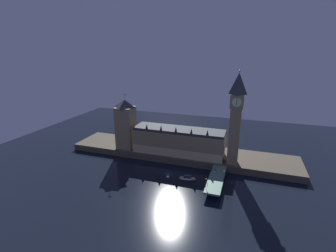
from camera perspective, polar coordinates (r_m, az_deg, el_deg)
ground_plane at (r=211.08m, az=-0.05°, el=-11.11°), size 400.00×400.00×0.00m
embankment at (r=243.29m, az=2.92°, el=-6.31°), size 220.00×42.00×6.24m
parliament_hall at (r=231.54m, az=2.54°, el=-3.50°), size 85.23×23.87×29.10m
clock_tower at (r=208.66m, az=15.61°, el=2.19°), size 10.95×11.06×79.36m
victoria_tower at (r=245.14m, az=-9.88°, el=0.51°), size 16.74×16.74×54.82m
bridge at (r=196.83m, az=11.20°, el=-12.26°), size 11.58×46.00×5.86m
car_northbound_lead at (r=205.49m, az=10.94°, el=-10.23°), size 2.11×4.30×1.38m
pedestrian_near_rail at (r=186.14m, az=9.15°, el=-13.12°), size 0.38×0.38×1.78m
pedestrian_far_rail at (r=205.03m, az=10.21°, el=-10.16°), size 0.38×0.38×1.81m
street_lamp_near at (r=181.99m, az=8.89°, el=-12.72°), size 1.34×0.60×6.52m
street_lamp_mid at (r=193.51m, az=12.95°, el=-10.88°), size 1.34×0.60×7.33m
street_lamp_far at (r=207.96m, az=10.34°, el=-8.89°), size 1.34×0.60×5.99m
boat_upstream at (r=201.83m, az=4.56°, el=-12.12°), size 14.17×6.36×3.97m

